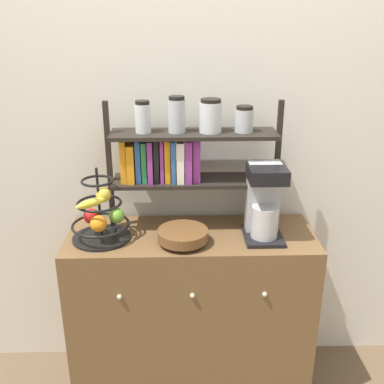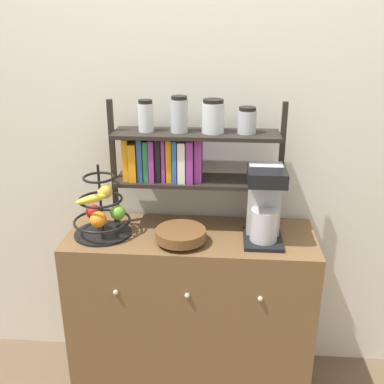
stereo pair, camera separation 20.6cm
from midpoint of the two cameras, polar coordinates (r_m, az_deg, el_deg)
name	(u,v)px [view 2 (the right image)]	position (r m, az deg, el deg)	size (l,w,h in m)	color
wall_back	(195,136)	(2.25, 3.04, 7.10)	(7.00, 0.05, 2.60)	silver
sideboard	(191,311)	(2.38, 2.45, -14.99)	(1.18, 0.45, 0.88)	brown
coffee_maker	(264,204)	(2.07, 12.01, -1.55)	(0.18, 0.22, 0.35)	black
fruit_stand	(102,212)	(2.12, -8.67, -2.63)	(0.27, 0.27, 0.35)	black
wooden_bowl	(181,235)	(2.05, 1.44, -5.54)	(0.23, 0.23, 0.07)	brown
shelf_hutch	(182,150)	(2.10, 1.51, 5.32)	(0.82, 0.20, 0.64)	black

